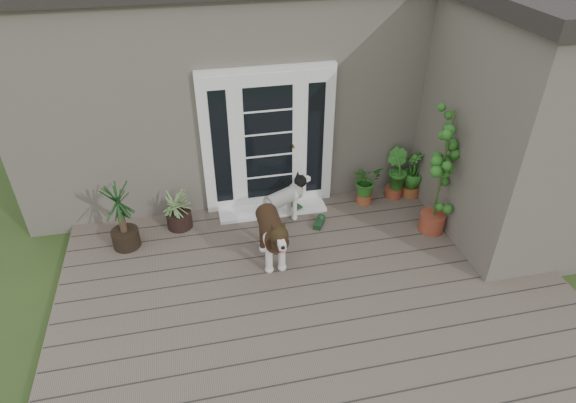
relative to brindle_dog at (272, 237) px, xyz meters
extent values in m
cube|color=#6B5B4C|center=(0.41, -0.89, -0.45)|extent=(6.20, 4.60, 0.12)
cube|color=#665E54|center=(0.41, 3.36, 1.04)|extent=(7.40, 4.00, 3.10)
cube|color=#665E54|center=(3.31, 0.21, 1.04)|extent=(1.60, 2.40, 3.10)
cube|color=white|center=(0.21, 1.31, 0.69)|extent=(1.90, 0.14, 2.15)
cube|color=white|center=(0.21, 1.11, -0.36)|extent=(1.60, 0.40, 0.05)
imported|color=#19571D|center=(1.64, 1.03, -0.11)|extent=(0.56, 0.56, 0.57)
imported|color=#1C621D|center=(2.16, 1.11, -0.10)|extent=(0.50, 0.50, 0.58)
imported|color=#214D16|center=(2.44, 1.09, -0.07)|extent=(0.53, 0.53, 0.63)
camera|label=1|loc=(-0.84, -4.80, 3.82)|focal=30.21mm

